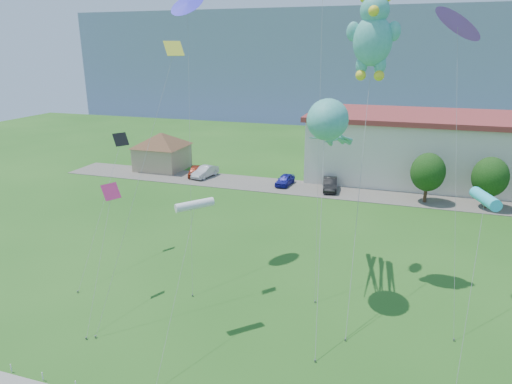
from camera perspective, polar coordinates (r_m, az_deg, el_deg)
parking_strip at (r=53.97m, az=9.65°, el=0.13°), size 70.00×6.00×0.06m
hill_ridge at (r=136.28m, az=15.61°, el=15.53°), size 160.00×50.00×25.00m
pavilion at (r=63.69m, az=-11.69°, el=5.48°), size 9.20×9.20×5.00m
tree_near at (r=51.71m, az=20.69°, el=2.33°), size 3.60×3.60×5.47m
tree_mid at (r=52.39m, az=27.23°, el=1.68°), size 3.60×3.60×5.47m
parked_car_red at (r=59.73m, az=-7.63°, el=2.61°), size 2.56×4.09×1.30m
parked_car_silver at (r=59.06m, az=-6.39°, el=2.54°), size 2.28×4.50×1.42m
parked_car_blue at (r=55.37m, az=3.64°, el=1.53°), size 1.93×3.93×1.29m
parked_car_black at (r=53.95m, az=9.23°, el=0.99°), size 2.22×4.62×1.46m
octopus_kite at (r=29.28m, az=9.29°, el=7.84°), size 2.50×13.39×13.15m
teddy_bear_kite at (r=31.49m, az=14.42°, el=18.55°), size 3.38×9.77×19.36m
small_kite_black at (r=37.06m, az=-17.04°, el=4.50°), size 1.63×8.58×9.55m
small_kite_purple at (r=30.41m, az=23.94°, el=17.88°), size 2.37×6.51×18.01m
small_kite_white at (r=25.70m, az=-7.71°, el=-1.76°), size 0.66×7.18×8.06m
small_kite_pink at (r=30.52m, az=-17.92°, el=-1.48°), size 2.01×6.11×7.60m
small_kite_cyan at (r=21.38m, az=26.69°, el=-0.98°), size 1.03×5.65×10.41m
small_kite_yellow at (r=28.95m, az=-11.48°, el=12.80°), size 2.66×8.38×16.40m
small_kite_blue at (r=34.56m, az=-8.54°, el=21.44°), size 3.65×7.39×19.60m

